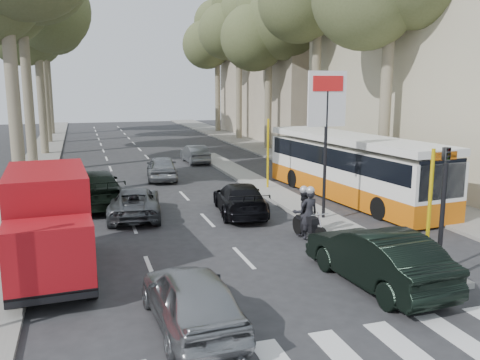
# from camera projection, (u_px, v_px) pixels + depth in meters

# --- Properties ---
(ground) EXTENTS (120.00, 120.00, 0.00)m
(ground) POSITION_uv_depth(u_px,v_px,m) (298.00, 278.00, 13.62)
(ground) COLOR #28282B
(ground) RESTS_ON ground
(sidewalk_right) EXTENTS (3.20, 70.00, 0.12)m
(sidewalk_right) POSITION_uv_depth(u_px,v_px,m) (269.00, 150.00, 39.58)
(sidewalk_right) COLOR gray
(sidewalk_right) RESTS_ON ground
(median_left) EXTENTS (2.40, 64.00, 0.12)m
(median_left) POSITION_uv_depth(u_px,v_px,m) (44.00, 154.00, 37.47)
(median_left) COLOR gray
(median_left) RESTS_ON ground
(traffic_island) EXTENTS (1.50, 26.00, 0.16)m
(traffic_island) POSITION_uv_depth(u_px,v_px,m) (268.00, 189.00, 24.87)
(traffic_island) COLOR gray
(traffic_island) RESTS_ON ground
(building_near) EXTENTS (11.00, 18.00, 18.00)m
(building_near) POSITION_uv_depth(u_px,v_px,m) (472.00, 12.00, 27.78)
(building_near) COLOR #B9AF93
(building_near) RESTS_ON ground
(building_far) EXTENTS (11.00, 20.00, 16.00)m
(building_far) POSITION_uv_depth(u_px,v_px,m) (304.00, 54.00, 48.58)
(building_far) COLOR #B7A88E
(building_far) RESTS_ON ground
(billboard) EXTENTS (1.50, 12.10, 5.60)m
(billboard) POSITION_uv_depth(u_px,v_px,m) (326.00, 124.00, 18.58)
(billboard) COLOR yellow
(billboard) RESTS_ON ground
(traffic_light_island) EXTENTS (0.16, 0.41, 3.60)m
(traffic_light_island) POSITION_uv_depth(u_px,v_px,m) (444.00, 191.00, 12.72)
(traffic_light_island) COLOR black
(traffic_light_island) RESTS_ON ground
(tree_l_c) EXTENTS (7.40, 7.20, 13.71)m
(tree_l_c) POSITION_uv_depth(u_px,v_px,m) (37.00, 13.00, 35.79)
(tree_l_c) COLOR #6B604C
(tree_l_c) RESTS_ON ground
(tree_l_d) EXTENTS (7.40, 7.20, 15.66)m
(tree_l_d) POSITION_uv_depth(u_px,v_px,m) (41.00, 4.00, 42.93)
(tree_l_d) COLOR #6B604C
(tree_l_d) RESTS_ON ground
(tree_l_e) EXTENTS (7.40, 7.20, 14.49)m
(tree_l_e) POSITION_uv_depth(u_px,v_px,m) (46.00, 27.00, 50.59)
(tree_l_e) COLOR #6B604C
(tree_l_e) RESTS_ON ground
(tree_r_c) EXTENTS (7.40, 7.20, 13.32)m
(tree_r_c) POSITION_uv_depth(u_px,v_px,m) (270.00, 24.00, 38.95)
(tree_r_c) COLOR #6B604C
(tree_r_c) RESTS_ON ground
(tree_r_d) EXTENTS (7.40, 7.20, 14.88)m
(tree_r_d) POSITION_uv_depth(u_px,v_px,m) (240.00, 18.00, 46.22)
(tree_r_d) COLOR #6B604C
(tree_r_d) RESTS_ON ground
(tree_r_e) EXTENTS (7.40, 7.20, 14.10)m
(tree_r_e) POSITION_uv_depth(u_px,v_px,m) (218.00, 34.00, 53.87)
(tree_r_e) COLOR #6B604C
(tree_r_e) RESTS_ON ground
(silver_hatchback) EXTENTS (1.83, 4.08, 1.36)m
(silver_hatchback) POSITION_uv_depth(u_px,v_px,m) (191.00, 298.00, 10.74)
(silver_hatchback) COLOR gray
(silver_hatchback) RESTS_ON ground
(dark_hatchback) EXTENTS (1.97, 4.70, 1.51)m
(dark_hatchback) POSITION_uv_depth(u_px,v_px,m) (377.00, 257.00, 13.06)
(dark_hatchback) COLOR black
(dark_hatchback) RESTS_ON ground
(queue_car_a) EXTENTS (2.41, 4.41, 1.17)m
(queue_car_a) POSITION_uv_depth(u_px,v_px,m) (134.00, 202.00, 19.81)
(queue_car_a) COLOR #4A4D52
(queue_car_a) RESTS_ON ground
(queue_car_b) EXTENTS (2.34, 4.55, 1.26)m
(queue_car_b) POSITION_uv_depth(u_px,v_px,m) (240.00, 199.00, 20.23)
(queue_car_b) COLOR black
(queue_car_b) RESTS_ON ground
(queue_car_c) EXTENTS (1.95, 4.03, 1.32)m
(queue_car_c) POSITION_uv_depth(u_px,v_px,m) (162.00, 168.00, 27.58)
(queue_car_c) COLOR gray
(queue_car_c) RESTS_ON ground
(queue_car_d) EXTENTS (1.34, 3.59, 1.17)m
(queue_car_d) POSITION_uv_depth(u_px,v_px,m) (195.00, 154.00, 33.50)
(queue_car_d) COLOR #52565A
(queue_car_d) RESTS_ON ground
(queue_car_e) EXTENTS (2.56, 5.38, 1.51)m
(queue_car_e) POSITION_uv_depth(u_px,v_px,m) (95.00, 188.00, 21.67)
(queue_car_e) COLOR black
(queue_car_e) RESTS_ON ground
(red_truck) EXTENTS (2.28, 5.42, 2.84)m
(red_truck) POSITION_uv_depth(u_px,v_px,m) (49.00, 222.00, 13.58)
(red_truck) COLOR black
(red_truck) RESTS_ON ground
(city_bus) EXTENTS (3.41, 11.17, 2.90)m
(city_bus) POSITION_uv_depth(u_px,v_px,m) (351.00, 165.00, 22.86)
(city_bus) COLOR #D8650C
(city_bus) RESTS_ON ground
(motorcycle) EXTENTS (0.81, 2.16, 1.84)m
(motorcycle) POSITION_uv_depth(u_px,v_px,m) (306.00, 214.00, 17.00)
(motorcycle) COLOR black
(motorcycle) RESTS_ON ground
(pedestrian_near) EXTENTS (0.92, 1.15, 1.76)m
(pedestrian_near) POSITION_uv_depth(u_px,v_px,m) (410.00, 188.00, 20.46)
(pedestrian_near) COLOR #44334D
(pedestrian_near) RESTS_ON sidewalk_right
(pedestrian_far) EXTENTS (1.07, 0.91, 1.54)m
(pedestrian_far) POSITION_uv_depth(u_px,v_px,m) (368.00, 176.00, 23.68)
(pedestrian_far) COLOR #63574A
(pedestrian_far) RESTS_ON sidewalk_right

